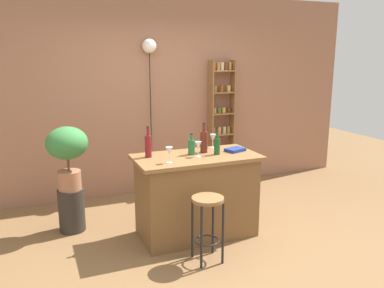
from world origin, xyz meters
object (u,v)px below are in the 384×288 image
plant_stool (72,210)px  cookbook (235,150)px  wine_glass_center (198,146)px  pendant_globe_light (149,49)px  bar_stool (208,215)px  bottle_olive_oil (191,147)px  spice_shelf (221,121)px  bottle_spirits_clear (148,146)px  potted_plant (67,150)px  bottle_vinegar (204,141)px  bottle_sauce_amber (217,146)px  wine_glass_right (169,152)px  wine_glass_left (213,138)px

plant_stool → cookbook: (1.76, -0.61, 0.68)m
wine_glass_center → pendant_globe_light: (-0.05, 1.59, 1.02)m
bar_stool → bottle_olive_oil: (0.09, 0.64, 0.52)m
spice_shelf → bottle_spirits_clear: (-1.54, -1.36, 0.05)m
potted_plant → bottle_vinegar: bearing=-20.4°
cookbook → pendant_globe_light: pendant_globe_light is taller
bottle_sauce_amber → bottle_spirits_clear: size_ratio=0.79×
spice_shelf → wine_glass_center: (-1.04, -1.54, 0.04)m
wine_glass_right → cookbook: bearing=12.1°
spice_shelf → bottle_sauce_amber: size_ratio=7.19×
wine_glass_left → bottle_vinegar: bearing=-139.1°
bar_stool → spice_shelf: bearing=60.7°
bar_stool → wine_glass_center: size_ratio=3.98×
spice_shelf → wine_glass_center: 1.86m
potted_plant → pendant_globe_light: bearing=36.7°
potted_plant → bottle_sauce_amber: size_ratio=2.72×
spice_shelf → cookbook: spice_shelf is taller
plant_stool → bottle_spirits_clear: bearing=-32.3°
bottle_olive_oil → wine_glass_left: bearing=29.5°
spice_shelf → bottle_vinegar: bearing=-123.0°
bottle_spirits_clear → cookbook: bottle_spirits_clear is taller
wine_glass_center → wine_glass_right: 0.38m
wine_glass_left → wine_glass_center: bearing=-136.0°
cookbook → pendant_globe_light: size_ratio=0.10×
bottle_spirits_clear → potted_plant: bearing=147.7°
wine_glass_right → wine_glass_left: bearing=31.9°
potted_plant → bottle_vinegar: bottle_vinegar is taller
potted_plant → wine_glass_left: potted_plant is taller
potted_plant → bottle_vinegar: size_ratio=2.12×
plant_stool → bottle_vinegar: (1.41, -0.53, 0.79)m
potted_plant → bottle_vinegar: 1.51m
wine_glass_center → cookbook: wine_glass_center is taller
bar_stool → pendant_globe_light: 2.64m
bar_stool → wine_glass_center: 0.78m
potted_plant → wine_glass_left: (1.59, -0.37, 0.07)m
wine_glass_right → cookbook: wine_glass_right is taller
plant_stool → pendant_globe_light: bearing=36.7°
spice_shelf → cookbook: size_ratio=9.03×
spice_shelf → bottle_vinegar: (-0.91, -1.39, 0.05)m
bar_stool → plant_stool: 1.68m
bottle_olive_oil → wine_glass_center: bearing=-73.8°
wine_glass_left → bottle_spirits_clear: bearing=-171.2°
bottle_olive_oil → wine_glass_right: 0.40m
spice_shelf → pendant_globe_light: 1.52m
plant_stool → wine_glass_center: (1.28, -0.67, 0.78)m
plant_stool → bottle_sauce_amber: bottle_sauce_amber is taller
bottle_spirits_clear → cookbook: 0.99m
bottle_sauce_amber → wine_glass_right: bearing=-167.8°
bar_stool → cookbook: bearing=44.5°
potted_plant → bottle_spirits_clear: bottle_spirits_clear is taller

